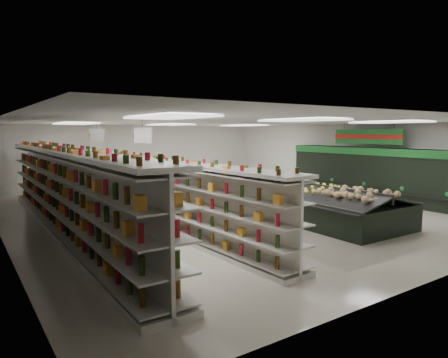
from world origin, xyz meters
TOP-DOWN VIEW (x-y plane):
  - floor at (0.00, 0.00)m, footprint 16.00×16.00m
  - ceiling at (0.00, 0.00)m, footprint 14.00×16.00m
  - wall_back at (0.00, 8.00)m, footprint 14.00×0.02m
  - wall_right at (7.00, 0.00)m, footprint 0.02×16.00m
  - produce_wall_case at (6.53, -1.50)m, footprint 0.93×8.00m
  - aisle_sign_near at (-3.80, -2.00)m, footprint 0.52×0.06m
  - aisle_sign_far at (-3.80, 2.00)m, footprint 0.52×0.06m
  - hortifruti_banner at (6.25, -1.50)m, footprint 0.12×3.20m
  - gondola_left at (-5.34, -0.08)m, footprint 1.14×13.56m
  - gondola_center at (-2.85, -0.77)m, footprint 1.41×11.73m
  - produce_island at (1.80, -1.84)m, footprint 2.95×7.87m
  - soda_endcap at (-0.78, 5.23)m, footprint 1.33×0.95m
  - shopper_main at (0.79, -1.18)m, footprint 0.64×0.46m
  - shopper_background at (-4.20, 4.51)m, footprint 0.64×0.92m

SIDE VIEW (x-z plane):
  - floor at x=0.00m, z-range 0.00..0.00m
  - produce_island at x=1.80m, z-range -0.05..1.12m
  - soda_endcap at x=-0.78m, z-range -0.02..1.60m
  - shopper_main at x=0.79m, z-range 0.00..1.62m
  - shopper_background at x=-4.20m, z-range 0.00..1.75m
  - gondola_center at x=-2.85m, z-range -0.08..1.94m
  - gondola_left at x=-5.34m, z-range -0.10..2.25m
  - produce_wall_case at x=6.53m, z-range 0.14..2.34m
  - wall_back at x=0.00m, z-range 0.00..3.20m
  - wall_right at x=7.00m, z-range 0.00..3.20m
  - hortifruti_banner at x=6.25m, z-range 2.18..3.13m
  - aisle_sign_near at x=-3.80m, z-range 2.38..3.13m
  - aisle_sign_far at x=-3.80m, z-range 2.38..3.13m
  - ceiling at x=0.00m, z-range 3.19..3.21m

